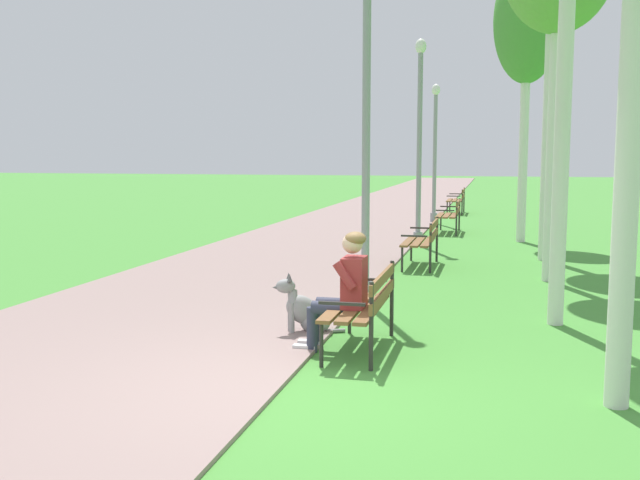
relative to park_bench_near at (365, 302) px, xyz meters
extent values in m
plane|color=#478E38|center=(-0.31, -1.43, -0.51)|extent=(120.00, 120.00, 0.00)
cube|color=gray|center=(-2.67, 22.57, -0.49)|extent=(4.38, 60.00, 0.04)
cube|color=brown|center=(-0.27, 0.00, -0.06)|extent=(0.14, 1.50, 0.04)
cube|color=brown|center=(-0.10, 0.00, -0.06)|extent=(0.14, 1.50, 0.04)
cube|color=brown|center=(0.08, 0.00, -0.06)|extent=(0.14, 1.50, 0.04)
cube|color=brown|center=(0.18, 0.00, 0.08)|extent=(0.04, 1.50, 0.11)
cube|color=brown|center=(0.18, 0.00, 0.26)|extent=(0.04, 1.50, 0.11)
cylinder|color=#2D2B28|center=(-0.30, 0.69, -0.29)|extent=(0.04, 0.04, 0.45)
cylinder|color=#2D2B28|center=(0.18, 0.69, -0.09)|extent=(0.04, 0.04, 0.85)
cube|color=#2D2B28|center=(-0.10, 0.69, 0.12)|extent=(0.45, 0.04, 0.03)
cylinder|color=#2D2B28|center=(-0.30, -0.69, -0.29)|extent=(0.04, 0.04, 0.45)
cylinder|color=#2D2B28|center=(0.18, -0.69, -0.09)|extent=(0.04, 0.04, 0.85)
cube|color=#2D2B28|center=(-0.10, -0.69, 0.12)|extent=(0.45, 0.04, 0.03)
cube|color=brown|center=(-0.24, 5.85, -0.06)|extent=(0.14, 1.50, 0.04)
cube|color=brown|center=(-0.07, 5.85, -0.06)|extent=(0.14, 1.50, 0.04)
cube|color=brown|center=(0.11, 5.85, -0.06)|extent=(0.14, 1.50, 0.04)
cube|color=brown|center=(0.21, 5.85, 0.08)|extent=(0.04, 1.50, 0.11)
cube|color=brown|center=(0.21, 5.85, 0.26)|extent=(0.04, 1.50, 0.11)
cylinder|color=#2D2B28|center=(-0.27, 6.54, -0.29)|extent=(0.04, 0.04, 0.45)
cylinder|color=#2D2B28|center=(0.21, 6.54, -0.09)|extent=(0.04, 0.04, 0.85)
cube|color=#2D2B28|center=(-0.07, 6.54, 0.12)|extent=(0.45, 0.04, 0.03)
cylinder|color=#2D2B28|center=(-0.27, 5.16, -0.29)|extent=(0.04, 0.04, 0.45)
cylinder|color=#2D2B28|center=(0.21, 5.16, -0.09)|extent=(0.04, 0.04, 0.85)
cube|color=#2D2B28|center=(-0.07, 5.16, 0.12)|extent=(0.45, 0.04, 0.03)
cube|color=brown|center=(-0.12, 11.62, -0.06)|extent=(0.14, 1.50, 0.04)
cube|color=brown|center=(0.06, 11.62, -0.06)|extent=(0.14, 1.50, 0.04)
cube|color=brown|center=(0.23, 11.62, -0.06)|extent=(0.14, 1.50, 0.04)
cube|color=brown|center=(0.34, 11.62, 0.08)|extent=(0.04, 1.50, 0.11)
cube|color=brown|center=(0.34, 11.62, 0.26)|extent=(0.04, 1.50, 0.11)
cylinder|color=#2D2B28|center=(-0.14, 12.31, -0.29)|extent=(0.04, 0.04, 0.45)
cylinder|color=#2D2B28|center=(0.34, 12.31, -0.09)|extent=(0.04, 0.04, 0.85)
cube|color=#2D2B28|center=(0.06, 12.31, 0.12)|extent=(0.45, 0.04, 0.03)
cylinder|color=#2D2B28|center=(-0.14, 10.93, -0.29)|extent=(0.04, 0.04, 0.45)
cylinder|color=#2D2B28|center=(0.34, 10.93, -0.09)|extent=(0.04, 0.04, 0.85)
cube|color=#2D2B28|center=(0.06, 10.93, 0.12)|extent=(0.45, 0.04, 0.03)
cube|color=brown|center=(-0.27, 17.80, -0.06)|extent=(0.14, 1.50, 0.04)
cube|color=brown|center=(-0.09, 17.80, -0.06)|extent=(0.14, 1.50, 0.04)
cube|color=brown|center=(0.08, 17.80, -0.06)|extent=(0.14, 1.50, 0.04)
cube|color=brown|center=(0.19, 17.80, 0.08)|extent=(0.04, 1.50, 0.11)
cube|color=brown|center=(0.19, 17.80, 0.26)|extent=(0.04, 1.50, 0.11)
cylinder|color=#2D2B28|center=(-0.29, 18.49, -0.29)|extent=(0.04, 0.04, 0.45)
cylinder|color=#2D2B28|center=(0.19, 18.49, -0.09)|extent=(0.04, 0.04, 0.85)
cube|color=#2D2B28|center=(-0.09, 18.49, 0.12)|extent=(0.45, 0.04, 0.03)
cylinder|color=#2D2B28|center=(-0.29, 17.11, -0.29)|extent=(0.04, 0.04, 0.45)
cylinder|color=#2D2B28|center=(0.19, 17.11, -0.09)|extent=(0.04, 0.04, 0.85)
cube|color=#2D2B28|center=(-0.09, 17.11, 0.12)|extent=(0.45, 0.04, 0.03)
cylinder|color=#33384C|center=(-0.31, 0.02, -0.04)|extent=(0.42, 0.14, 0.14)
cylinder|color=#33384C|center=(-0.52, 0.02, -0.28)|extent=(0.11, 0.11, 0.47)
cube|color=silver|center=(-0.60, 0.02, -0.48)|extent=(0.24, 0.09, 0.07)
cylinder|color=#33384C|center=(-0.31, -0.18, -0.04)|extent=(0.42, 0.14, 0.14)
cylinder|color=#33384C|center=(-0.52, -0.18, -0.28)|extent=(0.11, 0.11, 0.47)
cube|color=silver|center=(-0.60, -0.18, -0.48)|extent=(0.24, 0.09, 0.07)
cube|color=maroon|center=(-0.10, -0.08, 0.22)|extent=(0.22, 0.36, 0.52)
cylinder|color=maroon|center=(-0.16, 0.12, 0.32)|extent=(0.25, 0.09, 0.30)
cylinder|color=maroon|center=(-0.16, -0.28, 0.32)|extent=(0.25, 0.09, 0.30)
sphere|color=beige|center=(-0.12, -0.08, 0.62)|extent=(0.21, 0.21, 0.21)
ellipsoid|color=olive|center=(-0.09, -0.08, 0.67)|extent=(0.22, 0.23, 0.14)
ellipsoid|color=gray|center=(-0.67, 0.57, -0.35)|extent=(0.44, 0.40, 0.32)
ellipsoid|color=gray|center=(-0.80, 0.51, -0.23)|extent=(0.55, 0.40, 0.48)
ellipsoid|color=#595959|center=(-0.76, 0.53, -0.19)|extent=(0.40, 0.32, 0.27)
cylinder|color=gray|center=(-0.95, 0.51, -0.32)|extent=(0.06, 0.06, 0.38)
cylinder|color=gray|center=(-0.90, 0.40, -0.32)|extent=(0.06, 0.06, 0.38)
cylinder|color=gray|center=(-0.90, 0.47, -0.08)|extent=(0.17, 0.20, 0.19)
ellipsoid|color=gray|center=(-0.98, 0.43, 0.05)|extent=(0.26, 0.22, 0.16)
cone|color=#595959|center=(-1.07, 0.39, 0.04)|extent=(0.13, 0.12, 0.09)
cone|color=#595959|center=(-0.96, 0.49, 0.15)|extent=(0.06, 0.06, 0.09)
cone|color=#595959|center=(-0.92, 0.41, 0.15)|extent=(0.06, 0.06, 0.09)
cylinder|color=gray|center=(-0.48, 0.65, -0.49)|extent=(0.27, 0.15, 0.04)
cylinder|color=gray|center=(-0.43, 2.45, -0.36)|extent=(0.20, 0.20, 0.30)
cylinder|color=gray|center=(-0.43, 2.45, 1.67)|extent=(0.11, 0.11, 4.37)
cylinder|color=gray|center=(-0.39, 8.92, -0.36)|extent=(0.20, 0.20, 0.30)
cylinder|color=gray|center=(-0.39, 8.92, 1.59)|extent=(0.11, 0.11, 4.20)
ellipsoid|color=silver|center=(-0.39, 8.92, 3.81)|extent=(0.24, 0.24, 0.32)
cylinder|color=gray|center=(-0.49, 14.25, -0.36)|extent=(0.20, 0.20, 0.30)
cylinder|color=gray|center=(-0.49, 14.25, 1.35)|extent=(0.11, 0.11, 3.72)
ellipsoid|color=silver|center=(-0.49, 14.25, 3.32)|extent=(0.24, 0.24, 0.32)
cylinder|color=silver|center=(2.28, -1.19, 1.41)|extent=(0.19, 0.19, 3.85)
cylinder|color=silver|center=(2.01, 1.70, 1.80)|extent=(0.18, 0.18, 4.63)
cylinder|color=silver|center=(2.12, 4.82, 1.64)|extent=(0.18, 0.18, 4.30)
cylinder|color=silver|center=(2.19, 7.22, 1.88)|extent=(0.21, 0.21, 4.78)
cylinder|color=silver|center=(1.85, 10.13, 1.56)|extent=(0.20, 0.20, 4.14)
ellipsoid|color=#4C933D|center=(1.85, 10.13, 4.47)|extent=(1.50, 1.32, 2.80)
camera|label=1|loc=(1.30, -7.37, 1.53)|focal=41.40mm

